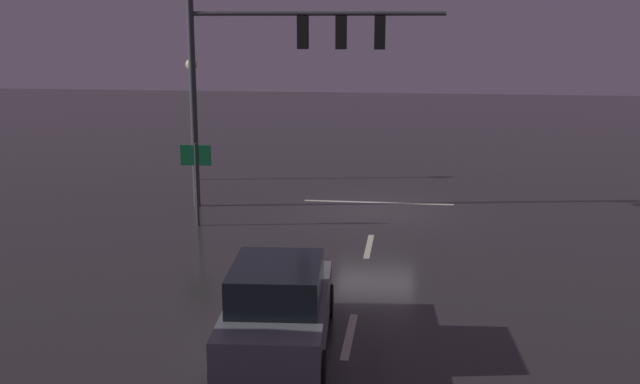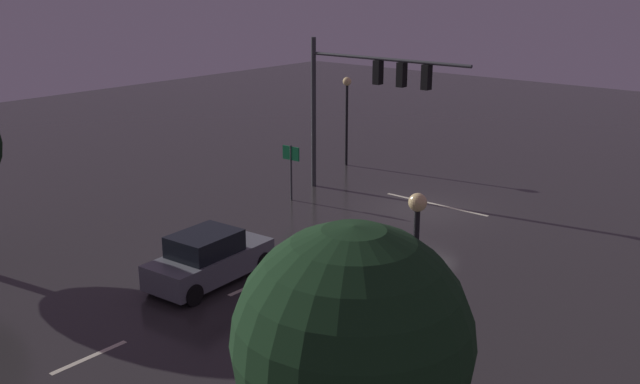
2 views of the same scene
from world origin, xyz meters
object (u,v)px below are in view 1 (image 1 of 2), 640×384
object	(u,v)px
car_approaching	(278,309)
route_sign	(196,167)
traffic_signal_assembly	(281,55)
street_lamp_right_kerb	(193,95)

from	to	relation	value
car_approaching	route_sign	xyz separation A→B (m)	(3.93, -8.24, 0.99)
car_approaching	route_sign	size ratio (longest dim) A/B	1.80
traffic_signal_assembly	route_sign	bearing A→B (deg)	48.01
car_approaching	street_lamp_right_kerb	bearing A→B (deg)	-68.11
traffic_signal_assembly	street_lamp_right_kerb	xyz separation A→B (m)	(4.10, -4.04, -1.65)
street_lamp_right_kerb	route_sign	size ratio (longest dim) A/B	1.85
route_sign	car_approaching	bearing A→B (deg)	115.49
car_approaching	route_sign	distance (m)	9.19
traffic_signal_assembly	car_approaching	world-z (taller)	traffic_signal_assembly
traffic_signal_assembly	street_lamp_right_kerb	distance (m)	5.98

